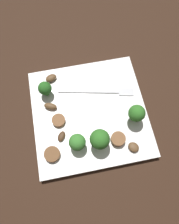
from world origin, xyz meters
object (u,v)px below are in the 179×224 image
sausage_slice_2 (52,154)px  mushroom_2 (50,106)px  broccoli_floret_1 (137,113)px  mushroom_3 (61,136)px  plate (90,113)px  broccoli_floret_2 (45,89)px  broccoli_floret_0 (77,142)px  mushroom_1 (51,78)px  fork (102,92)px  sausage_slice_1 (118,139)px  mushroom_0 (134,147)px  broccoli_floret_3 (100,139)px  sausage_slice_0 (59,120)px

sausage_slice_2 → mushroom_2: mushroom_2 is taller
broccoli_floret_1 → mushroom_3: 0.17m
plate → broccoli_floret_2: size_ratio=5.96×
broccoli_floret_0 → mushroom_1: broccoli_floret_0 is taller
fork → sausage_slice_1: size_ratio=5.64×
sausage_slice_1 → mushroom_3: (-0.12, 0.03, -0.00)m
plate → broccoli_floret_1: (0.09, -0.04, 0.04)m
mushroom_1 → broccoli_floret_0: bearing=-78.4°
fork → broccoli_floret_2: size_ratio=4.09×
broccoli_floret_1 → mushroom_0: 0.07m
fork → mushroom_3: 0.14m
plate → mushroom_0: size_ratio=10.68×
mushroom_2 → broccoli_floret_2: bearing=96.6°
broccoli_floret_1 → mushroom_2: size_ratio=1.84×
broccoli_floret_3 → broccoli_floret_2: bearing=124.2°
broccoli_floret_2 → mushroom_3: broccoli_floret_2 is taller
plate → sausage_slice_1: size_ratio=8.22×
mushroom_1 → mushroom_2: same height
broccoli_floret_1 → broccoli_floret_2: bearing=151.2°
mushroom_1 → sausage_slice_2: bearing=-96.7°
sausage_slice_0 → mushroom_1: size_ratio=1.10×
mushroom_0 → plate: bearing=127.7°
sausage_slice_1 → mushroom_2: bearing=141.9°
sausage_slice_0 → mushroom_1: 0.11m
plate → mushroom_2: mushroom_2 is taller
mushroom_3 → mushroom_2: bearing=100.8°
sausage_slice_1 → broccoli_floret_0: bearing=176.3°
sausage_slice_0 → mushroom_2: 0.04m
sausage_slice_0 → sausage_slice_2: 0.08m
plate → mushroom_1: (-0.08, 0.10, 0.01)m
mushroom_1 → fork: bearing=-26.9°
sausage_slice_1 → mushroom_3: size_ratio=1.31×
sausage_slice_0 → mushroom_3: (0.00, -0.04, -0.00)m
sausage_slice_1 → mushroom_0: (0.03, -0.02, -0.00)m
sausage_slice_0 → mushroom_2: bearing=109.9°
sausage_slice_2 → mushroom_2: (0.01, 0.11, 0.00)m
sausage_slice_2 → mushroom_3: size_ratio=1.39×
fork → sausage_slice_1: sausage_slice_1 is taller
sausage_slice_2 → mushroom_1: size_ratio=1.23×
broccoli_floret_0 → sausage_slice_0: broccoli_floret_0 is taller
sausage_slice_2 → mushroom_1: 0.18m
mushroom_2 → fork: bearing=7.3°
broccoli_floret_1 → broccoli_floret_2: size_ratio=1.29×
broccoli_floret_0 → mushroom_3: size_ratio=1.94×
plate → sausage_slice_2: 0.13m
mushroom_0 → mushroom_3: (-0.15, 0.05, -0.00)m
broccoli_floret_1 → fork: bearing=124.9°
fork → mushroom_0: mushroom_0 is taller
sausage_slice_2 → mushroom_3: bearing=54.7°
broccoli_floret_1 → sausage_slice_1: bearing=-139.3°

